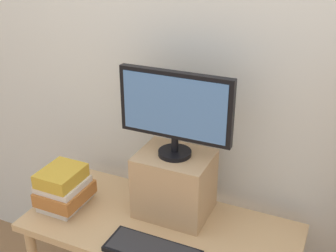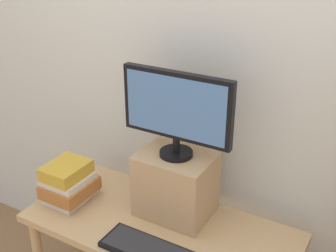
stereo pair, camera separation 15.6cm
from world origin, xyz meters
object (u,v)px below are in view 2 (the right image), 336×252
object	(u,v)px
computer_monitor	(176,110)
riser_box	(176,184)
desk	(160,240)
keyboard	(147,250)
book_stack	(69,183)

from	to	relation	value
computer_monitor	riser_box	bearing A→B (deg)	90.00
computer_monitor	desk	bearing A→B (deg)	-98.01
keyboard	book_stack	bearing A→B (deg)	166.48
desk	book_stack	distance (m)	0.53
computer_monitor	keyboard	bearing A→B (deg)	-83.71
desk	computer_monitor	bearing A→B (deg)	81.99
riser_box	desk	bearing A→B (deg)	-97.91
desk	keyboard	world-z (taller)	keyboard
computer_monitor	keyboard	distance (m)	0.61
riser_box	computer_monitor	distance (m)	0.38
book_stack	riser_box	bearing A→B (deg)	19.10
desk	keyboard	bearing A→B (deg)	-74.53
desk	riser_box	bearing A→B (deg)	82.09
riser_box	keyboard	size ratio (longest dim) A/B	0.83
desk	book_stack	world-z (taller)	book_stack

